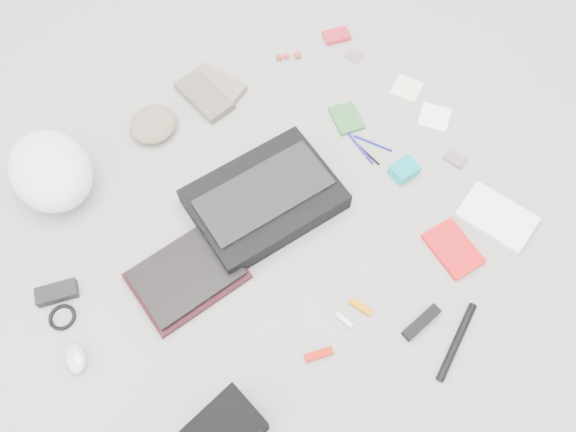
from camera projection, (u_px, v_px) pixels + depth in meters
ground_plane at (288, 223)px, 1.89m from camera, size 4.00×4.00×0.00m
messenger_bag at (264, 199)px, 1.88m from camera, size 0.51×0.39×0.08m
bag_flap at (264, 193)px, 1.84m from camera, size 0.46×0.24×0.01m
laptop_sleeve at (187, 276)px, 1.79m from camera, size 0.35×0.27×0.02m
laptop at (186, 274)px, 1.77m from camera, size 0.32×0.24×0.02m
bike_helmet at (51, 171)px, 1.86m from camera, size 0.28×0.34×0.20m
beanie at (153, 124)px, 2.03m from camera, size 0.22×0.22×0.06m
mitten_left at (205, 96)px, 2.10m from camera, size 0.12×0.23×0.03m
mitten_right at (217, 85)px, 2.13m from camera, size 0.17×0.23×0.03m
power_brick at (57, 293)px, 1.76m from camera, size 0.14×0.10×0.03m
cable_coil at (62, 317)px, 1.73m from camera, size 0.10×0.10×0.01m
mouse at (76, 358)px, 1.66m from camera, size 0.08×0.11×0.04m
multitool at (319, 354)px, 1.68m from camera, size 0.09×0.05×0.01m
toiletry_tube_white at (344, 320)px, 1.73m from camera, size 0.03×0.06×0.02m
toiletry_tube_orange at (361, 306)px, 1.74m from camera, size 0.04×0.08×0.02m
u_lock at (421, 322)px, 1.72m from camera, size 0.14×0.04×0.03m
bike_pump at (457, 342)px, 1.69m from camera, size 0.26×0.12×0.02m
book_red at (453, 249)px, 1.83m from camera, size 0.15×0.20×0.02m
book_white at (497, 217)px, 1.88m from camera, size 0.21×0.27×0.03m
notepad at (346, 118)px, 2.07m from camera, size 0.13×0.15×0.01m
pen_blue at (360, 147)px, 2.02m from camera, size 0.03×0.16×0.01m
pen_black at (366, 153)px, 2.01m from camera, size 0.01×0.13×0.01m
pen_navy at (373, 143)px, 2.03m from camera, size 0.07×0.14×0.01m
accordion_wallet at (404, 170)px, 1.95m from camera, size 0.09×0.08×0.04m
card_deck at (455, 158)px, 1.99m from camera, size 0.06×0.08×0.01m
napkin_top at (407, 88)px, 2.14m from camera, size 0.14×0.14×0.01m
napkin_bottom at (435, 117)px, 2.08m from camera, size 0.15×0.15×0.01m
lollipop_a at (279, 57)px, 2.20m from camera, size 0.03×0.03×0.02m
lollipop_b at (287, 56)px, 2.20m from camera, size 0.03×0.03×0.02m
lollipop_c at (298, 55)px, 2.20m from camera, size 0.03×0.03×0.03m
altoids_tin at (336, 36)px, 2.25m from camera, size 0.12×0.10×0.02m
stamp_sheet at (354, 56)px, 2.21m from camera, size 0.07×0.08×0.00m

